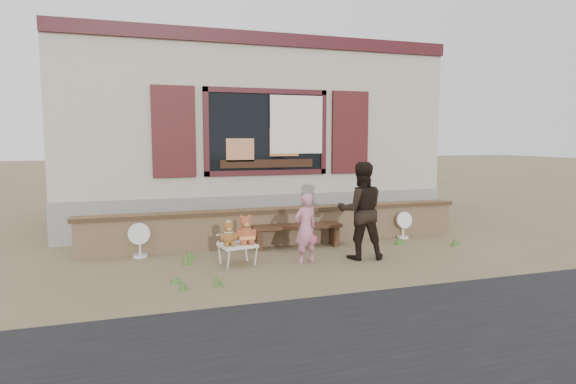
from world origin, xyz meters
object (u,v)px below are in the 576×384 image
object	(u,v)px
bench	(297,231)
child	(306,228)
folding_chair	(237,246)
teddy_bear_left	(229,233)
teddy_bear_right	(246,229)
adult	(361,211)

from	to	relation	value
bench	child	size ratio (longest dim) A/B	1.48
folding_chair	child	size ratio (longest dim) A/B	0.54
teddy_bear_left	folding_chair	bearing A→B (deg)	0.00
folding_chair	teddy_bear_left	distance (m)	0.26
teddy_bear_right	adult	world-z (taller)	adult
child	adult	bearing A→B (deg)	165.03
bench	folding_chair	bearing A→B (deg)	-143.08
teddy_bear_left	adult	bearing A→B (deg)	-15.03
folding_chair	adult	world-z (taller)	adult
bench	adult	size ratio (longest dim) A/B	1.03
folding_chair	adult	distance (m)	2.03
child	adult	distance (m)	0.96
teddy_bear_left	child	world-z (taller)	child
teddy_bear_right	child	distance (m)	0.92
bench	child	xyz separation A→B (m)	(-0.23, -1.06, 0.25)
folding_chair	child	distance (m)	1.08
teddy_bear_right	adult	bearing A→B (deg)	-17.29
teddy_bear_right	child	world-z (taller)	child
teddy_bear_left	child	xyz separation A→B (m)	(1.17, -0.20, 0.04)
bench	teddy_bear_right	distance (m)	1.40
teddy_bear_left	teddy_bear_right	world-z (taller)	teddy_bear_right
teddy_bear_left	adult	world-z (taller)	adult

